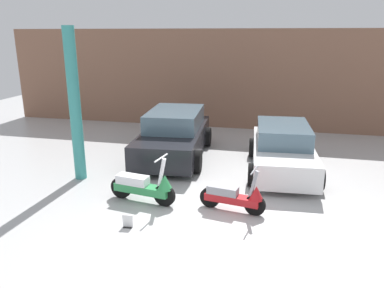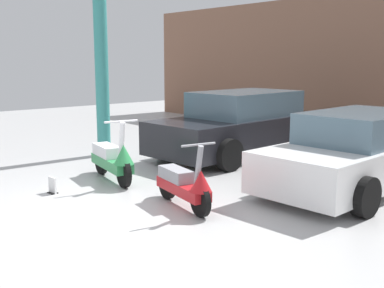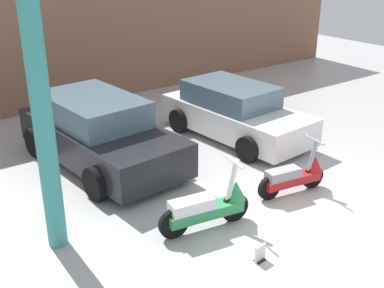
{
  "view_description": "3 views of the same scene",
  "coord_description": "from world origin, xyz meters",
  "px_view_note": "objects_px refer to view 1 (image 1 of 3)",
  "views": [
    {
      "loc": [
        1.26,
        -6.44,
        3.61
      ],
      "look_at": [
        -0.71,
        2.26,
        0.98
      ],
      "focal_mm": 35.0,
      "sensor_mm": 36.0,
      "label": 1
    },
    {
      "loc": [
        5.69,
        -3.35,
        2.11
      ],
      "look_at": [
        -0.67,
        1.91,
        0.63
      ],
      "focal_mm": 45.0,
      "sensor_mm": 36.0,
      "label": 2
    },
    {
      "loc": [
        -5.63,
        -4.42,
        4.27
      ],
      "look_at": [
        -0.64,
        2.31,
        0.75
      ],
      "focal_mm": 45.0,
      "sensor_mm": 36.0,
      "label": 3
    }
  ],
  "objects_px": {
    "car_rear_center": "(282,149)",
    "support_column_side": "(75,106)",
    "car_rear_left": "(174,135)",
    "placard_near_left_scooter": "(128,222)",
    "scooter_front_right": "(235,196)",
    "scooter_front_left": "(145,186)"
  },
  "relations": [
    {
      "from": "car_rear_center",
      "to": "support_column_side",
      "type": "distance_m",
      "value": 5.54
    },
    {
      "from": "car_rear_center",
      "to": "support_column_side",
      "type": "height_order",
      "value": "support_column_side"
    },
    {
      "from": "car_rear_left",
      "to": "placard_near_left_scooter",
      "type": "height_order",
      "value": "car_rear_left"
    },
    {
      "from": "scooter_front_right",
      "to": "support_column_side",
      "type": "bearing_deg",
      "value": 175.77
    },
    {
      "from": "scooter_front_left",
      "to": "placard_near_left_scooter",
      "type": "xyz_separation_m",
      "value": [
        0.05,
        -1.14,
        -0.28
      ]
    },
    {
      "from": "scooter_front_left",
      "to": "scooter_front_right",
      "type": "height_order",
      "value": "scooter_front_left"
    },
    {
      "from": "scooter_front_right",
      "to": "car_rear_center",
      "type": "relative_size",
      "value": 0.37
    },
    {
      "from": "car_rear_left",
      "to": "placard_near_left_scooter",
      "type": "relative_size",
      "value": 16.23
    },
    {
      "from": "car_rear_center",
      "to": "placard_near_left_scooter",
      "type": "relative_size",
      "value": 14.61
    },
    {
      "from": "car_rear_center",
      "to": "placard_near_left_scooter",
      "type": "bearing_deg",
      "value": -40.46
    },
    {
      "from": "scooter_front_left",
      "to": "support_column_side",
      "type": "xyz_separation_m",
      "value": [
        -2.13,
        1.02,
        1.51
      ]
    },
    {
      "from": "car_rear_left",
      "to": "placard_near_left_scooter",
      "type": "bearing_deg",
      "value": -0.5
    },
    {
      "from": "scooter_front_right",
      "to": "placard_near_left_scooter",
      "type": "xyz_separation_m",
      "value": [
        -1.94,
        -1.13,
        -0.24
      ]
    },
    {
      "from": "car_rear_left",
      "to": "scooter_front_left",
      "type": "bearing_deg",
      "value": -0.04
    },
    {
      "from": "car_rear_center",
      "to": "scooter_front_right",
      "type": "bearing_deg",
      "value": -22.94
    },
    {
      "from": "scooter_front_right",
      "to": "car_rear_center",
      "type": "distance_m",
      "value": 2.94
    },
    {
      "from": "scooter_front_left",
      "to": "car_rear_left",
      "type": "distance_m",
      "value": 3.35
    },
    {
      "from": "car_rear_left",
      "to": "car_rear_center",
      "type": "xyz_separation_m",
      "value": [
        3.21,
        -0.57,
        -0.06
      ]
    },
    {
      "from": "car_rear_left",
      "to": "placard_near_left_scooter",
      "type": "distance_m",
      "value": 4.51
    },
    {
      "from": "placard_near_left_scooter",
      "to": "scooter_front_left",
      "type": "bearing_deg",
      "value": 92.45
    },
    {
      "from": "car_rear_center",
      "to": "car_rear_left",
      "type": "bearing_deg",
      "value": -103.79
    },
    {
      "from": "scooter_front_right",
      "to": "car_rear_left",
      "type": "distance_m",
      "value": 4.03
    }
  ]
}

